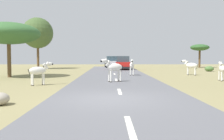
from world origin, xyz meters
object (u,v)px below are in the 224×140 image
zebra_0 (132,66)px  car_0 (123,63)px  zebra_2 (114,68)px  zebra_3 (191,66)px  zebra_4 (39,71)px  tree_0 (200,48)px  tree_4 (9,34)px  bush_0 (209,69)px  car_1 (112,62)px  tree_3 (38,33)px  zebra_1 (222,69)px

zebra_0 → car_0: 10.32m
zebra_2 → zebra_3: bearing=-74.7°
zebra_0 → zebra_4: (-6.27, -7.24, -0.06)m
car_0 → tree_0: size_ratio=1.22×
zebra_0 → car_0: size_ratio=0.35×
zebra_3 → zebra_0: bearing=131.5°
tree_4 → bush_0: 21.83m
zebra_0 → zebra_3: 5.62m
zebra_2 → car_1: (0.10, 22.32, -0.15)m
tree_3 → bush_0: tree_3 is taller
zebra_4 → bush_0: bearing=99.9°
zebra_2 → bush_0: zebra_2 is taller
zebra_4 → bush_0: (15.91, 13.85, -0.56)m
zebra_0 → tree_4: size_ratio=0.30×
car_1 → tree_0: (13.68, -0.23, 2.24)m
zebra_0 → zebra_1: 7.60m
tree_0 → bush_0: 10.42m
zebra_0 → zebra_1: zebra_0 is taller
car_1 → bush_0: bearing=-45.8°
zebra_0 → zebra_2: (-1.75, -5.73, 0.07)m
zebra_1 → car_0: (-6.25, 14.97, 0.00)m
zebra_4 → tree_4: bearing=-176.0°
bush_0 → zebra_2: bearing=-132.7°
zebra_4 → tree_0: (18.30, 23.61, 2.22)m
zebra_4 → car_1: bearing=137.9°
zebra_0 → car_0: (-0.24, 10.32, -0.08)m
zebra_0 → zebra_4: size_ratio=1.07×
zebra_1 → tree_4: bearing=177.5°
zebra_2 → car_1: 22.32m
car_0 → tree_0: bearing=-150.6°
zebra_2 → zebra_3: size_ratio=1.08×
zebra_3 → tree_3: tree_3 is taller
zebra_1 → bush_0: bearing=80.9°
zebra_4 → tree_3: tree_3 is taller
tree_3 → zebra_1: bearing=-43.7°
zebra_1 → tree_3: 25.15m
tree_0 → zebra_4: bearing=-127.8°
zebra_2 → tree_4: tree_4 is taller
zebra_3 → tree_3: bearing=89.4°
zebra_4 → car_0: size_ratio=0.33×
zebra_4 → zebra_1: bearing=70.8°
zebra_0 → zebra_2: 5.99m
zebra_1 → car_0: 16.22m
zebra_0 → zebra_2: size_ratio=0.98×
car_1 → tree_0: tree_0 is taller
zebra_3 → zebra_4: size_ratio=1.02×
tree_3 → car_1: bearing=21.8°
zebra_2 → tree_3: size_ratio=0.22×
car_1 → bush_0: size_ratio=4.31×
car_1 → zebra_2: bearing=-94.6°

